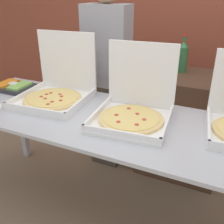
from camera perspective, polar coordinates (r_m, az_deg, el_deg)
name	(u,v)px	position (r m, az deg, el deg)	size (l,w,h in m)	color
ground_plane	(112,213)	(2.27, 0.00, -21.11)	(16.00, 16.00, 0.00)	#847056
brick_wall_behind	(177,12)	(3.19, 13.88, 20.30)	(10.00, 0.06, 2.80)	brown
buffet_table	(112,131)	(1.80, 0.00, -4.18)	(2.48, 0.81, 0.86)	#B7BABF
pizza_box_far_right	(134,107)	(1.73, 4.79, 1.07)	(0.52, 0.54, 0.47)	white
pizza_box_far_left	(57,89)	(2.07, -11.96, 4.92)	(0.54, 0.55, 0.49)	white
veggie_tray	(13,86)	(2.43, -20.67, 5.25)	(0.33, 0.25, 0.05)	#28282D
sideboard_podium	(182,124)	(2.58, 15.00, -2.54)	(0.74, 0.60, 0.96)	#4C3323
soda_bottle	(183,56)	(2.46, 15.14, 11.65)	(0.09, 0.09, 0.33)	#2D6638
soda_can_silver	(176,61)	(2.62, 13.77, 10.79)	(0.07, 0.07, 0.12)	silver
person_guest_cap	(107,76)	(2.41, -1.09, 7.87)	(0.40, 0.22, 1.75)	#473D33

